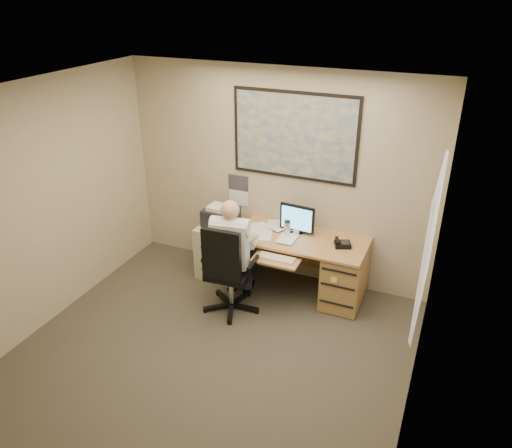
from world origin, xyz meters
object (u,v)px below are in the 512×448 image
at_px(person, 232,256).
at_px(office_chair, 229,286).
at_px(desk, 326,265).
at_px(filing_cabinet, 222,244).

bearing_deg(person, office_chair, -102.28).
bearing_deg(desk, office_chair, -141.86).
xyz_separation_m(desk, office_chair, (-0.95, -0.75, -0.10)).
xyz_separation_m(office_chair, person, (0.00, 0.08, 0.36)).
height_order(filing_cabinet, office_chair, office_chair).
bearing_deg(person, filing_cabinet, 115.15).
height_order(office_chair, person, person).
bearing_deg(office_chair, filing_cabinet, 118.93).
distance_m(filing_cabinet, office_chair, 0.88).
bearing_deg(office_chair, desk, 35.02).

